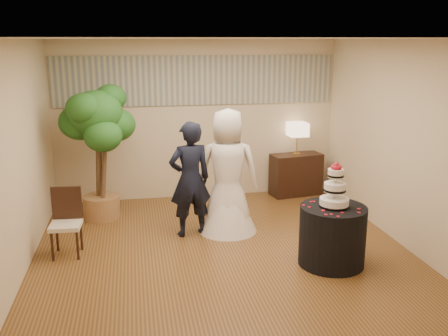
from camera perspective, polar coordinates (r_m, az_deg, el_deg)
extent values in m
cube|color=brown|center=(6.91, -0.22, -9.33)|extent=(5.00, 5.00, 0.00)
cube|color=white|center=(6.32, -0.24, 14.59)|extent=(5.00, 5.00, 0.00)
cube|color=beige|center=(8.90, -3.09, 5.47)|extent=(5.00, 0.06, 2.80)
cube|color=beige|center=(4.13, 5.95, -5.22)|extent=(5.00, 0.06, 2.80)
cube|color=beige|center=(6.52, -22.40, 1.09)|extent=(0.06, 5.00, 2.80)
cube|color=beige|center=(7.33, 19.41, 2.73)|extent=(0.06, 5.00, 2.80)
cube|color=gray|center=(8.80, -3.14, 9.96)|extent=(4.90, 0.02, 0.85)
imported|color=black|center=(7.17, -3.90, -1.31)|extent=(0.68, 0.51, 1.69)
imported|color=white|center=(7.29, 0.44, -0.36)|extent=(1.07, 1.04, 1.85)
cylinder|color=black|center=(6.51, 12.26, -7.55)|extent=(0.94, 0.94, 0.77)
cube|color=black|center=(9.27, 8.21, -0.73)|extent=(0.98, 0.56, 0.77)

